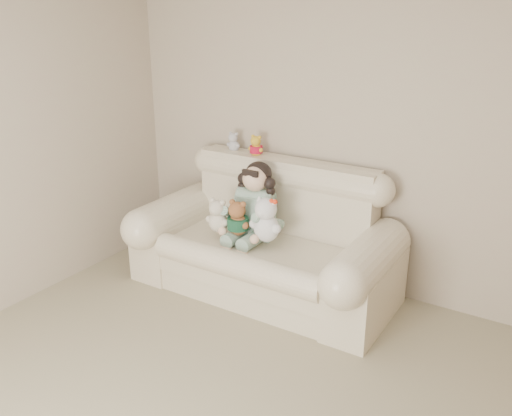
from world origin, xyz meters
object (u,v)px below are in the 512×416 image
object	(u,v)px
sofa	(263,232)
seated_child	(256,200)
brown_teddy	(238,215)
white_cat	(266,215)
cream_teddy	(218,212)

from	to	relation	value
sofa	seated_child	xyz separation A→B (m)	(-0.12, 0.08, 0.22)
sofa	seated_child	world-z (taller)	seated_child
seated_child	brown_teddy	distance (m)	0.21
seated_child	white_cat	distance (m)	0.27
seated_child	cream_teddy	bearing A→B (deg)	-143.05
seated_child	white_cat	world-z (taller)	seated_child
brown_teddy	white_cat	xyz separation A→B (m)	(0.25, 0.02, 0.04)
seated_child	brown_teddy	world-z (taller)	seated_child
brown_teddy	white_cat	size ratio (longest dim) A/B	0.80
brown_teddy	cream_teddy	world-z (taller)	brown_teddy
sofa	seated_child	bearing A→B (deg)	145.44
white_cat	sofa	bearing A→B (deg)	142.74
sofa	white_cat	world-z (taller)	sofa
sofa	brown_teddy	size ratio (longest dim) A/B	6.24
seated_child	white_cat	size ratio (longest dim) A/B	1.50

